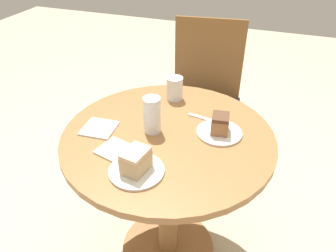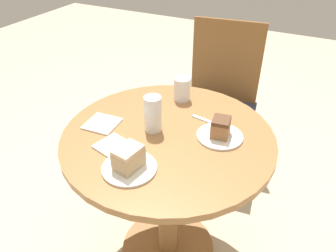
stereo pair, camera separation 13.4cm
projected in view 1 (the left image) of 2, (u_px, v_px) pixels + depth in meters
ground_plane at (168, 248)px, 1.80m from camera, size 8.00×8.00×0.00m
table at (168, 171)px, 1.48m from camera, size 0.89×0.89×0.77m
chair at (204, 96)px, 2.20m from camera, size 0.53×0.50×0.98m
plate_near at (219, 132)px, 1.37m from camera, size 0.19×0.19×0.01m
plate_far at (137, 171)px, 1.17m from camera, size 0.20×0.20×0.01m
cake_slice_near at (220, 124)px, 1.34m from camera, size 0.08×0.09×0.08m
cake_slice_far at (136, 161)px, 1.14m from camera, size 0.09×0.11×0.08m
glass_lemonade at (152, 117)px, 1.35m from camera, size 0.07×0.07×0.16m
glass_water at (175, 89)px, 1.58m from camera, size 0.08×0.08×0.11m
napkin_stack at (99, 128)px, 1.39m from camera, size 0.14×0.14×0.01m
fork at (205, 119)px, 1.46m from camera, size 0.16×0.04×0.00m
napkin_side at (115, 150)px, 1.27m from camera, size 0.15×0.15×0.01m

